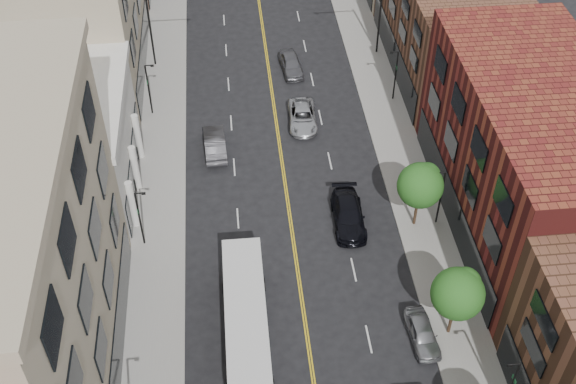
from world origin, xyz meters
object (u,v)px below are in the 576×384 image
object	(u,v)px
car_lane_b	(303,117)
car_lane_c	(291,64)
car_lane_a	(348,215)
city_bus	(246,322)
car_parked_far	(422,333)
car_lane_behind	(215,143)

from	to	relation	value
car_lane_b	car_lane_c	bearing A→B (deg)	93.84
car_lane_a	city_bus	bearing A→B (deg)	-128.43
car_parked_far	car_lane_b	world-z (taller)	car_lane_b
car_lane_behind	car_lane_a	size ratio (longest dim) A/B	0.88
car_lane_c	city_bus	bearing A→B (deg)	-106.62
city_bus	car_lane_a	distance (m)	12.91
city_bus	car_parked_far	size ratio (longest dim) A/B	2.95
car_lane_behind	car_lane_b	bearing A→B (deg)	-161.36
car_lane_c	car_lane_behind	bearing A→B (deg)	-129.33
city_bus	car_parked_far	world-z (taller)	city_bus
car_lane_behind	car_parked_far	bearing A→B (deg)	119.20
city_bus	car_parked_far	xyz separation A→B (m)	(11.33, -1.22, -1.11)
city_bus	car_lane_b	size ratio (longest dim) A/B	2.32
car_lane_behind	car_lane_b	size ratio (longest dim) A/B	0.95
car_parked_far	car_lane_c	world-z (taller)	car_lane_c
car_lane_behind	car_lane_a	distance (m)	13.70
car_parked_far	car_lane_a	xyz separation A→B (m)	(-3.06, 11.09, 0.12)
car_lane_a	car_lane_b	distance (m)	12.76
car_lane_behind	car_lane_c	xyz separation A→B (m)	(7.65, 11.39, -0.03)
car_lane_a	car_lane_c	xyz separation A→B (m)	(-2.19, 20.92, -0.03)
car_parked_far	car_lane_a	distance (m)	11.50
car_lane_b	car_lane_c	distance (m)	8.33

